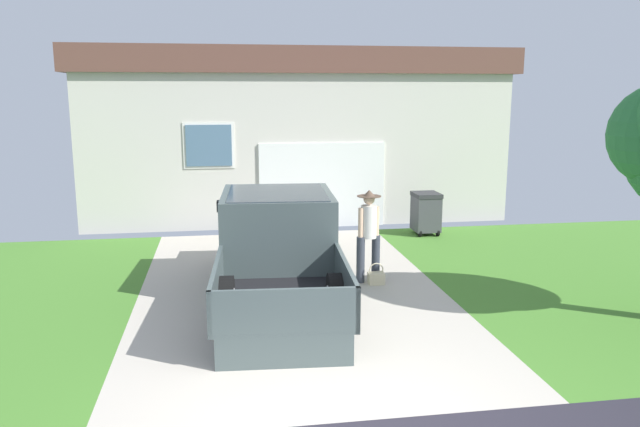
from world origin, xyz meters
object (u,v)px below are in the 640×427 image
(person_with_hat, at_px, (369,231))
(handbag, at_px, (376,277))
(wheeled_trash_bin, at_px, (426,212))
(house_with_garage, at_px, (288,130))
(pickup_truck, at_px, (278,247))

(person_with_hat, xyz_separation_m, handbag, (0.11, -0.20, -0.82))
(wheeled_trash_bin, bearing_deg, house_with_garage, 121.05)
(handbag, distance_m, wheeled_trash_bin, 4.31)
(handbag, xyz_separation_m, wheeled_trash_bin, (2.16, 3.71, 0.43))
(person_with_hat, bearing_deg, house_with_garage, -104.30)
(person_with_hat, height_order, wheeled_trash_bin, person_with_hat)
(house_with_garage, bearing_deg, handbag, -85.40)
(wheeled_trash_bin, bearing_deg, pickup_truck, -136.36)
(pickup_truck, height_order, wheeled_trash_bin, pickup_truck)
(house_with_garage, bearing_deg, pickup_truck, -97.33)
(handbag, xyz_separation_m, house_with_garage, (-0.68, 8.42, 2.15))
(handbag, bearing_deg, house_with_garage, 94.60)
(person_with_hat, xyz_separation_m, house_with_garage, (-0.57, 8.23, 1.34))
(house_with_garage, height_order, wheeled_trash_bin, house_with_garage)
(pickup_truck, bearing_deg, handbag, 5.05)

